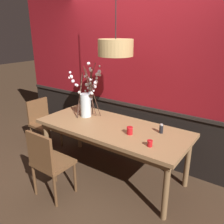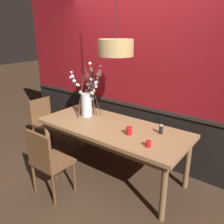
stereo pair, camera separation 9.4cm
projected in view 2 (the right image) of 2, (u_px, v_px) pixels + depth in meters
name	position (u px, v px, depth m)	size (l,w,h in m)	color
ground_plane	(112.00, 174.00, 3.47)	(24.00, 24.00, 0.00)	#422D1E
back_wall	(139.00, 70.00, 3.50)	(4.80, 0.14, 2.94)	black
dining_table	(112.00, 132.00, 3.24)	(2.13, 0.90, 0.78)	#997047
chair_far_side_right	(158.00, 129.00, 3.79)	(0.47, 0.41, 0.88)	brown
chair_head_west_end	(45.00, 120.00, 4.17)	(0.43, 0.45, 0.87)	brown
chair_far_side_left	(128.00, 120.00, 4.12)	(0.44, 0.45, 0.93)	brown
chair_near_side_left	(48.00, 160.00, 2.87)	(0.45, 0.40, 0.91)	brown
vase_with_blossoms	(88.00, 100.00, 3.51)	(0.56, 0.44, 0.79)	silver
candle_holder_nearer_center	(148.00, 144.00, 2.63)	(0.07, 0.07, 0.08)	red
candle_holder_nearer_edge	(129.00, 131.00, 2.94)	(0.08, 0.08, 0.10)	red
condiment_bottle	(161.00, 129.00, 2.96)	(0.05, 0.05, 0.12)	black
pendant_lamp	(116.00, 48.00, 2.92)	(0.45, 0.45, 1.23)	tan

